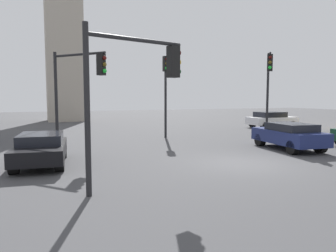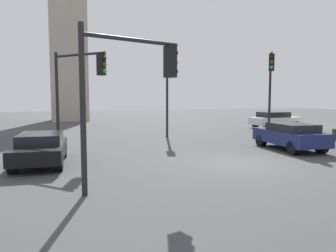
{
  "view_description": "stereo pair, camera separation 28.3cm",
  "coord_description": "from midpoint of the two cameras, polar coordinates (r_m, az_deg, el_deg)",
  "views": [
    {
      "loc": [
        -7.86,
        -10.76,
        2.71
      ],
      "look_at": [
        -1.82,
        3.75,
        1.31
      ],
      "focal_mm": 34.21,
      "sensor_mm": 36.0,
      "label": 1
    },
    {
      "loc": [
        -7.6,
        -10.86,
        2.71
      ],
      "look_at": [
        -1.82,
        3.75,
        1.31
      ],
      "focal_mm": 34.21,
      "sensor_mm": 36.0,
      "label": 2
    }
  ],
  "objects": [
    {
      "name": "traffic_light_4",
      "position": [
        21.84,
        18.18,
        8.18
      ],
      "size": [
        2.04,
        2.55,
        5.73
      ],
      "rotation": [
        0.0,
        0.0,
        -2.24
      ],
      "color": "black",
      "rests_on": "ground_plane"
    },
    {
      "name": "traffic_light_1",
      "position": [
        16.58,
        -15.19,
        7.99
      ],
      "size": [
        2.23,
        2.56,
        5.03
      ],
      "rotation": [
        0.0,
        0.0,
        -0.86
      ],
      "color": "black",
      "rests_on": "ground_plane"
    },
    {
      "name": "car_1",
      "position": [
        30.25,
        18.73,
        1.12
      ],
      "size": [
        4.42,
        2.06,
        1.42
      ],
      "rotation": [
        0.0,
        0.0,
        -0.02
      ],
      "color": "silver",
      "rests_on": "ground_plane"
    },
    {
      "name": "traffic_light_0",
      "position": [
        21.64,
        0.24,
        7.95
      ],
      "size": [
        0.32,
        0.46,
        5.45
      ],
      "rotation": [
        0.0,
        0.0,
        -1.58
      ],
      "color": "black",
      "rests_on": "ground_plane"
    },
    {
      "name": "ground_plane",
      "position": [
        13.57,
        13.8,
        -6.57
      ],
      "size": [
        109.13,
        109.13,
        0.0
      ],
      "primitive_type": "plane",
      "color": "#424244"
    },
    {
      "name": "car_5",
      "position": [
        13.92,
        -21.22,
        -3.65
      ],
      "size": [
        2.33,
        4.33,
        1.25
      ],
      "rotation": [
        0.0,
        0.0,
        -1.69
      ],
      "color": "black",
      "rests_on": "ground_plane"
    },
    {
      "name": "traffic_light_3",
      "position": [
        9.61,
        -5.58,
        8.7
      ],
      "size": [
        3.21,
        0.99,
        4.7
      ],
      "rotation": [
        0.0,
        0.0,
        0.25
      ],
      "color": "black",
      "rests_on": "ground_plane"
    },
    {
      "name": "car_2",
      "position": [
        17.79,
        21.35,
        -1.57
      ],
      "size": [
        2.38,
        4.38,
        1.38
      ],
      "rotation": [
        0.0,
        0.0,
        1.45
      ],
      "color": "navy",
      "rests_on": "ground_plane"
    }
  ]
}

